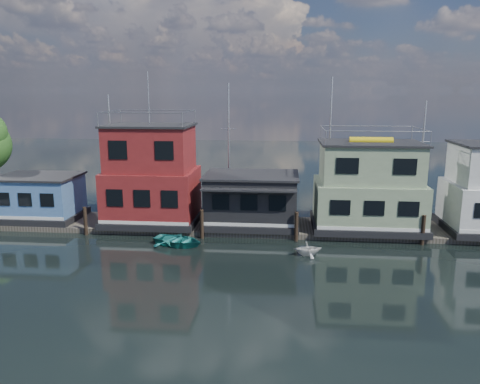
# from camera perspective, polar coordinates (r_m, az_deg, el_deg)

# --- Properties ---
(ground) EXTENTS (160.00, 160.00, 0.00)m
(ground) POSITION_cam_1_polar(r_m,az_deg,el_deg) (26.31, 0.61, -12.05)
(ground) COLOR black
(ground) RESTS_ON ground
(dock) EXTENTS (48.00, 5.00, 0.40)m
(dock) POSITION_cam_1_polar(r_m,az_deg,el_deg) (37.49, 2.15, -4.23)
(dock) COLOR #595147
(dock) RESTS_ON ground
(houseboat_blue) EXTENTS (6.40, 4.90, 3.66)m
(houseboat_blue) POSITION_cam_1_polar(r_m,az_deg,el_deg) (41.98, -23.17, -0.61)
(houseboat_blue) COLOR black
(houseboat_blue) RESTS_ON dock
(houseboat_red) EXTENTS (7.40, 5.90, 11.86)m
(houseboat_red) POSITION_cam_1_polar(r_m,az_deg,el_deg) (38.00, -10.72, 1.84)
(houseboat_red) COLOR black
(houseboat_red) RESTS_ON dock
(houseboat_dark) EXTENTS (7.40, 6.10, 4.06)m
(houseboat_dark) POSITION_cam_1_polar(r_m,az_deg,el_deg) (36.93, 1.40, -0.92)
(houseboat_dark) COLOR black
(houseboat_dark) RESTS_ON dock
(houseboat_green) EXTENTS (8.40, 5.90, 7.03)m
(houseboat_green) POSITION_cam_1_polar(r_m,az_deg,el_deg) (37.20, 15.37, 0.52)
(houseboat_green) COLOR black
(houseboat_green) RESTS_ON dock
(pilings) EXTENTS (42.28, 0.28, 2.20)m
(pilings) POSITION_cam_1_polar(r_m,az_deg,el_deg) (34.58, 1.34, -4.10)
(pilings) COLOR #2D2116
(pilings) RESTS_ON ground
(background_masts) EXTENTS (36.40, 0.16, 12.00)m
(background_masts) POSITION_cam_1_polar(r_m,az_deg,el_deg) (42.32, 9.14, 4.93)
(background_masts) COLOR silver
(background_masts) RESTS_ON ground
(dinghy_teal) EXTENTS (4.30, 3.62, 0.76)m
(dinghy_teal) POSITION_cam_1_polar(r_m,az_deg,el_deg) (33.81, -7.54, -5.86)
(dinghy_teal) COLOR teal
(dinghy_teal) RESTS_ON ground
(dinghy_white) EXTENTS (2.18, 1.98, 1.00)m
(dinghy_white) POSITION_cam_1_polar(r_m,az_deg,el_deg) (31.83, 8.26, -6.82)
(dinghy_white) COLOR silver
(dinghy_white) RESTS_ON ground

